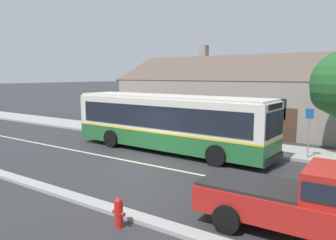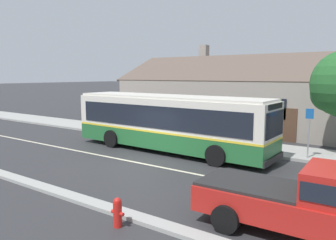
% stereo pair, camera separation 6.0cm
% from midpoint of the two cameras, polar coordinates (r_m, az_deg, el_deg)
% --- Properties ---
extents(ground_plane, '(300.00, 300.00, 0.00)m').
position_cam_midpoint_polar(ground_plane, '(15.80, -5.74, -7.34)').
color(ground_plane, '#2D2D30').
extents(sidewalk_far, '(60.00, 3.00, 0.15)m').
position_cam_midpoint_polar(sidewalk_far, '(20.60, 5.12, -3.54)').
color(sidewalk_far, '#9E9E99').
rests_on(sidewalk_far, ground).
extents(curb_near, '(60.00, 0.50, 0.12)m').
position_cam_midpoint_polar(curb_near, '(12.70, -20.00, -11.32)').
color(curb_near, '#9E9E99').
rests_on(curb_near, ground).
extents(lane_divider_stripe, '(60.00, 0.16, 0.01)m').
position_cam_midpoint_polar(lane_divider_stripe, '(15.80, -5.74, -7.33)').
color(lane_divider_stripe, beige).
rests_on(lane_divider_stripe, ground).
extents(community_building, '(22.32, 10.01, 6.81)m').
position_cam_midpoint_polar(community_building, '(27.12, 16.18, 2.96)').
color(community_building, gray).
rests_on(community_building, ground).
extents(transit_bus, '(11.68, 3.00, 3.03)m').
position_cam_midpoint_polar(transit_bus, '(17.77, 0.06, -0.22)').
color(transit_bus, '#236633').
rests_on(transit_bus, ground).
extents(pickup_truck_red, '(5.66, 2.35, 1.88)m').
position_cam_midpoint_polar(pickup_truck_red, '(9.31, 23.52, -12.96)').
color(pickup_truck_red, '#B21E19').
rests_on(pickup_truck_red, ground).
extents(bench_by_building, '(1.63, 0.51, 0.94)m').
position_cam_midpoint_polar(bench_by_building, '(25.47, -11.31, -0.36)').
color(bench_by_building, brown).
rests_on(bench_by_building, sidewalk_far).
extents(fire_hydrant, '(0.42, 0.24, 0.83)m').
position_cam_midpoint_polar(fire_hydrant, '(9.35, -8.77, -15.55)').
color(fire_hydrant, red).
rests_on(fire_hydrant, ground).
extents(bus_stop_sign, '(0.36, 0.07, 2.40)m').
position_cam_midpoint_polar(bus_stop_sign, '(17.09, 23.26, -1.17)').
color(bus_stop_sign, gray).
rests_on(bus_stop_sign, sidewalk_far).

